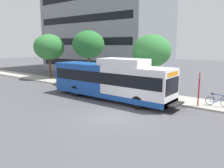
% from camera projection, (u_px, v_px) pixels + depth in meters
% --- Properties ---
extents(ground_plane, '(120.00, 120.00, 0.00)m').
position_uv_depth(ground_plane, '(41.00, 99.00, 19.76)').
color(ground_plane, '#4C4C51').
extents(sidewalk_curb, '(3.00, 56.00, 0.14)m').
position_uv_depth(sidewalk_curb, '(108.00, 89.00, 23.97)').
color(sidewalk_curb, '#A8A399').
rests_on(sidewalk_curb, ground).
extents(transit_bus, '(2.58, 12.25, 3.65)m').
position_uv_depth(transit_bus, '(110.00, 80.00, 19.57)').
color(transit_bus, white).
rests_on(transit_bus, ground).
extents(bus_stop_sign_pole, '(0.10, 0.36, 2.60)m').
position_uv_depth(bus_stop_sign_pole, '(199.00, 87.00, 16.90)').
color(bus_stop_sign_pole, red).
rests_on(bus_stop_sign_pole, sidewalk_curb).
extents(bicycle_parked, '(0.52, 1.76, 1.02)m').
position_uv_depth(bicycle_parked, '(217.00, 101.00, 17.01)').
color(bicycle_parked, black).
rests_on(bicycle_parked, sidewalk_curb).
extents(street_tree_near_stop, '(3.62, 3.62, 5.61)m').
position_uv_depth(street_tree_near_stop, '(152.00, 51.00, 20.96)').
color(street_tree_near_stop, '#4C3823').
rests_on(street_tree_near_stop, sidewalk_curb).
extents(street_tree_mid_block, '(3.80, 3.80, 6.28)m').
position_uv_depth(street_tree_mid_block, '(88.00, 44.00, 26.39)').
color(street_tree_mid_block, '#4C3823').
rests_on(street_tree_mid_block, sidewalk_curb).
extents(street_tree_far_block, '(4.15, 4.15, 6.05)m').
position_uv_depth(street_tree_far_block, '(49.00, 47.00, 30.71)').
color(street_tree_far_block, '#4C3823').
rests_on(street_tree_far_block, sidewalk_curb).
extents(apartment_tower_backdrop, '(12.87, 21.09, 24.44)m').
position_uv_depth(apartment_tower_backdrop, '(107.00, 2.00, 39.34)').
color(apartment_tower_backdrop, gray).
rests_on(apartment_tower_backdrop, ground).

